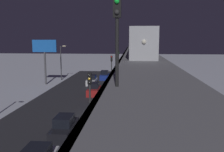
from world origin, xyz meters
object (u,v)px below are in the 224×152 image
(sedan_black, at_px, (64,128))
(traffic_light_far, at_px, (119,59))
(commercial_billboard, at_px, (45,50))
(rail_signal, at_px, (117,26))
(sedan_red, at_px, (94,90))
(traffic_light_mid, at_px, (112,69))
(subway_train, at_px, (138,41))
(sedan_white, at_px, (92,81))
(traffic_light_near, at_px, (90,100))
(sedan_blue, at_px, (105,76))

(sedan_black, height_order, traffic_light_far, traffic_light_far)
(commercial_billboard, bearing_deg, rail_signal, 114.64)
(sedan_red, distance_m, traffic_light_mid, 4.47)
(subway_train, relative_size, traffic_light_mid, 8.67)
(sedan_white, height_order, traffic_light_mid, traffic_light_mid)
(sedan_white, distance_m, traffic_light_mid, 10.29)
(sedan_red, xyz_separation_m, traffic_light_mid, (-2.90, -0.18, 3.40))
(sedan_black, bearing_deg, sedan_white, 93.90)
(subway_train, height_order, sedan_black, subway_train)
(traffic_light_mid, height_order, commercial_billboard, commercial_billboard)
(sedan_white, bearing_deg, traffic_light_near, -80.73)
(rail_signal, relative_size, traffic_light_near, 0.62)
(sedan_red, relative_size, traffic_light_far, 0.73)
(rail_signal, height_order, commercial_billboard, rail_signal)
(sedan_blue, distance_m, commercial_billboard, 14.58)
(sedan_red, height_order, traffic_light_mid, traffic_light_mid)
(traffic_light_mid, distance_m, commercial_billboard, 16.24)
(traffic_light_mid, bearing_deg, sedan_blue, -79.22)
(traffic_light_mid, relative_size, commercial_billboard, 0.72)
(traffic_light_near, relative_size, traffic_light_mid, 1.00)
(sedan_black, bearing_deg, commercial_billboard, 113.24)
(sedan_blue, bearing_deg, traffic_light_far, 60.18)
(rail_signal, height_order, sedan_blue, rail_signal)
(sedan_black, xyz_separation_m, sedan_blue, (-0.00, -33.11, 0.00))
(sedan_white, distance_m, commercial_billboard, 11.07)
(sedan_red, xyz_separation_m, sedan_blue, (0.00, -15.41, 0.00))
(commercial_billboard, bearing_deg, traffic_light_far, -138.36)
(sedan_white, bearing_deg, sedan_red, -78.28)
(rail_signal, xyz_separation_m, sedan_red, (5.64, -28.33, -8.87))
(sedan_blue, relative_size, traffic_light_far, 0.67)
(commercial_billboard, bearing_deg, sedan_red, 143.92)
(sedan_white, relative_size, sedan_black, 0.85)
(sedan_white, height_order, sedan_blue, same)
(sedan_black, bearing_deg, sedan_blue, 90.00)
(traffic_light_near, distance_m, commercial_billboard, 31.54)
(sedan_blue, bearing_deg, commercial_billboard, -146.39)
(subway_train, relative_size, traffic_light_far, 8.67)
(sedan_white, xyz_separation_m, commercial_billboard, (9.26, 0.62, 6.04))
(rail_signal, distance_m, sedan_red, 30.22)
(sedan_red, bearing_deg, sedan_black, -90.00)
(traffic_light_far, bearing_deg, traffic_light_near, 90.00)
(sedan_white, distance_m, traffic_light_near, 29.36)
(rail_signal, xyz_separation_m, commercial_billboard, (16.69, -36.39, -2.84))
(sedan_white, bearing_deg, sedan_black, -86.10)
(traffic_light_far, height_order, commercial_billboard, commercial_billboard)
(sedan_white, xyz_separation_m, sedan_black, (-1.80, 26.37, 0.01))
(rail_signal, bearing_deg, traffic_light_near, -71.60)
(sedan_blue, xyz_separation_m, traffic_light_near, (-2.90, 35.52, 3.40))
(sedan_white, distance_m, sedan_blue, 6.97)
(rail_signal, distance_m, sedan_black, 14.95)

